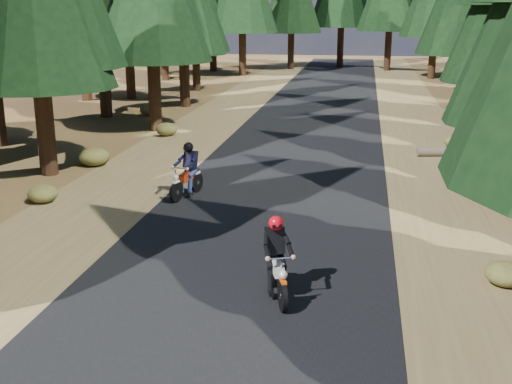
% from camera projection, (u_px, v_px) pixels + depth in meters
% --- Properties ---
extents(ground, '(120.00, 120.00, 0.00)m').
position_uv_depth(ground, '(244.00, 265.00, 12.85)').
color(ground, '#4B351B').
rests_on(ground, ground).
extents(road, '(6.00, 100.00, 0.01)m').
position_uv_depth(road, '(277.00, 196.00, 17.59)').
color(road, black).
rests_on(road, ground).
extents(shoulder_l, '(3.20, 100.00, 0.01)m').
position_uv_depth(shoulder_l, '(118.00, 188.00, 18.32)').
color(shoulder_l, brown).
rests_on(shoulder_l, ground).
extents(shoulder_r, '(3.20, 100.00, 0.01)m').
position_uv_depth(shoulder_r, '(450.00, 204.00, 16.86)').
color(shoulder_r, brown).
rests_on(shoulder_r, ground).
extents(log_near, '(5.45, 1.37, 0.32)m').
position_uv_depth(log_near, '(496.00, 152.00, 22.28)').
color(log_near, '#4C4233').
rests_on(log_near, ground).
extents(understory_shrubs, '(16.05, 29.47, 0.60)m').
position_uv_depth(understory_shrubs, '(312.00, 165.00, 19.94)').
color(understory_shrubs, '#474C1E').
rests_on(understory_shrubs, ground).
extents(rider_lead, '(0.99, 1.72, 1.47)m').
position_uv_depth(rider_lead, '(277.00, 272.00, 11.26)').
color(rider_lead, silver).
rests_on(rider_lead, road).
extents(rider_follow, '(0.92, 1.74, 1.49)m').
position_uv_depth(rider_follow, '(187.00, 179.00, 17.31)').
color(rider_follow, '#98220A').
rests_on(rider_follow, road).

